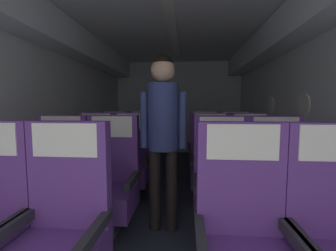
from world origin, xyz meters
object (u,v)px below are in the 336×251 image
Objects in this scene: seat_a_right_window at (244,242)px; seat_b_right_aisle at (277,189)px; seat_c_right_aisle at (251,164)px; flight_attendant at (163,124)px; seat_b_left_aisle at (110,183)px; seat_d_left_window at (114,149)px; seat_b_left_window at (58,183)px; seat_b_right_window at (222,187)px; seat_c_left_window at (94,161)px; seat_d_left_aisle at (143,150)px; seat_a_left_aisle at (60,235)px; seat_c_left_aisle at (131,162)px; seat_c_right_window at (210,163)px; seat_d_right_window at (205,151)px; seat_d_right_aisle at (236,151)px.

seat_a_right_window and seat_b_right_aisle have the same top height.
seat_c_right_aisle is 1.39m from flight_attendant.
seat_b_left_aisle and seat_d_left_window have the same top height.
seat_b_left_aisle is at bearing 2.75° from seat_b_left_window.
seat_b_right_window is at bearing -1.27° from seat_b_left_aisle.
seat_b_right_window and seat_c_left_window have the same top height.
seat_d_left_aisle is at bearing 89.87° from seat_b_left_aisle.
seat_a_left_aisle is 1.00× the size of seat_c_right_aisle.
seat_c_left_aisle is 0.96m from seat_d_left_window.
seat_c_left_aisle is at bearing 122.19° from seat_a_right_window.
seat_b_left_aisle is 1.00× the size of seat_c_right_window.
seat_a_left_aisle is 2.68m from seat_d_right_window.
seat_c_left_window and seat_d_right_window have the same top height.
seat_a_left_aisle and seat_d_right_aisle have the same top height.
seat_a_left_aisle and seat_c_right_window have the same top height.
seat_b_right_aisle is at bearing 58.83° from seat_a_right_window.
seat_d_right_aisle is at bearing 58.38° from seat_a_left_aisle.
seat_a_right_window is (1.03, 0.01, 0.00)m from seat_a_left_aisle.
seat_d_right_window is (1.02, 2.47, 0.00)m from seat_a_left_aisle.
seat_b_right_window and seat_d_left_aisle have the same top height.
seat_c_right_window is 1.72m from seat_d_left_window.
seat_d_left_window is 2.02m from seat_d_right_aisle.
seat_d_right_aisle is (1.52, 0.01, 0.00)m from seat_d_left_aisle.
flight_attendant reaches higher than seat_c_left_window.
seat_c_right_aisle is 1.00× the size of seat_d_right_aisle.
seat_d_left_window is at bearing 121.87° from seat_a_right_window.
flight_attendant reaches higher than seat_d_left_aisle.
seat_d_left_aisle is (-1.02, 2.46, 0.00)m from seat_a_right_window.
seat_c_left_aisle and seat_d_left_window have the same top height.
seat_b_left_window is at bearing -177.25° from seat_b_left_aisle.
seat_d_left_window is (-1.54, 1.64, 0.00)m from seat_b_right_window.
seat_b_left_window is (-1.53, 0.81, 0.00)m from seat_a_right_window.
seat_b_left_window is 1.15m from flight_attendant.
seat_b_right_window is 1.00× the size of seat_d_left_window.
seat_a_right_window is at bearing 0.53° from seat_a_left_aisle.
seat_d_right_aisle is (2.02, 0.82, 0.00)m from seat_c_left_window.
seat_c_left_window is at bearing 121.39° from seat_b_left_aisle.
seat_c_left_aisle is 1.74m from seat_d_right_aisle.
seat_c_left_window and seat_c_right_aisle have the same top height.
seat_d_right_aisle is (0.49, 1.65, 0.00)m from seat_b_right_window.
flight_attendant is at bearing -37.02° from seat_c_left_window.
seat_a_right_window is at bearing -121.17° from seat_b_right_aisle.
seat_c_left_window is (-1.52, 1.64, 0.00)m from seat_a_right_window.
seat_b_left_window and seat_d_left_aisle have the same top height.
seat_c_right_aisle is at bearing 59.93° from seat_b_right_window.
seat_b_left_window is 0.67× the size of flight_attendant.
seat_a_left_aisle and seat_b_right_aisle have the same top height.
seat_b_right_aisle is 1.72m from seat_d_right_window.
seat_a_right_window is 1.73m from seat_c_right_aisle.
seat_b_left_window is at bearing -179.85° from seat_b_right_aisle.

